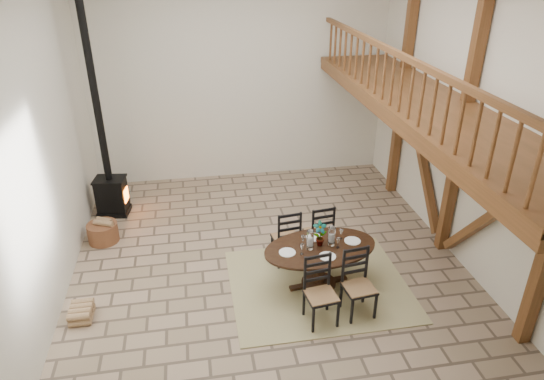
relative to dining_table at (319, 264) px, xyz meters
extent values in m
plane|color=#9A7E66|center=(-0.74, 0.74, -0.45)|extent=(8.00, 8.00, 0.00)
cube|color=beige|center=(-0.74, 4.74, 2.05)|extent=(7.00, 0.02, 5.00)
cube|color=beige|center=(-0.74, -3.26, 2.05)|extent=(7.00, 0.02, 5.00)
cube|color=beige|center=(-4.24, 0.74, 2.05)|extent=(0.02, 8.00, 5.00)
cube|color=beige|center=(2.76, 0.74, 2.05)|extent=(0.02, 8.00, 5.00)
cube|color=brown|center=(2.64, 0.74, 2.05)|extent=(0.18, 0.18, 5.00)
cube|color=brown|center=(2.64, 3.24, 2.05)|extent=(0.18, 0.18, 5.00)
cube|color=brown|center=(2.64, -0.51, 0.95)|extent=(0.14, 2.16, 2.54)
cube|color=brown|center=(2.64, 1.99, 0.95)|extent=(0.14, 2.16, 2.54)
cube|color=brown|center=(2.64, 0.74, 2.35)|extent=(0.20, 7.80, 0.20)
cube|color=brown|center=(1.96, 0.74, 2.40)|extent=(1.60, 7.80, 0.12)
cube|color=brown|center=(1.26, 0.74, 2.30)|extent=(0.18, 7.80, 0.22)
cube|color=brown|center=(1.26, 0.74, 3.30)|extent=(0.09, 7.60, 0.09)
cube|color=brown|center=(1.26, 0.74, 2.88)|extent=(0.06, 7.60, 0.86)
cube|color=tan|center=(0.00, 0.00, -0.44)|extent=(3.00, 2.50, 0.02)
ellipsoid|color=black|center=(0.00, 0.00, 0.32)|extent=(2.05, 1.39, 0.04)
cylinder|color=black|center=(0.00, 0.00, -0.07)|extent=(0.19, 0.19, 0.71)
cylinder|color=black|center=(0.00, 0.00, -0.40)|extent=(0.59, 0.59, 0.06)
cube|color=olive|center=(-0.21, -0.88, 0.06)|extent=(0.51, 0.50, 0.04)
cube|color=black|center=(-0.21, -0.88, -0.21)|extent=(0.49, 0.49, 0.48)
cube|color=black|center=(-0.23, -0.68, 0.35)|extent=(0.40, 0.09, 0.63)
cube|color=olive|center=(0.42, -0.80, 0.06)|extent=(0.51, 0.50, 0.04)
cube|color=black|center=(0.42, -0.80, -0.21)|extent=(0.49, 0.49, 0.48)
cube|color=black|center=(0.39, -0.60, 0.35)|extent=(0.40, 0.09, 0.63)
cube|color=olive|center=(-0.42, 0.80, 0.06)|extent=(0.51, 0.50, 0.04)
cube|color=black|center=(-0.42, 0.80, -0.21)|extent=(0.49, 0.49, 0.48)
cube|color=black|center=(-0.39, 0.60, 0.35)|extent=(0.40, 0.09, 0.63)
cube|color=olive|center=(0.21, 0.87, 0.06)|extent=(0.51, 0.50, 0.04)
cube|color=black|center=(0.21, 0.87, -0.21)|extent=(0.49, 0.49, 0.48)
cube|color=black|center=(0.23, 0.68, 0.35)|extent=(0.40, 0.09, 0.63)
cube|color=white|center=(0.00, 0.00, 0.35)|extent=(1.55, 0.92, 0.01)
cube|color=white|center=(0.00, 0.00, 0.43)|extent=(0.98, 0.43, 0.18)
cylinder|color=white|center=(-0.19, -0.02, 0.51)|extent=(0.12, 0.12, 0.34)
cylinder|color=white|center=(0.19, 0.02, 0.51)|extent=(0.12, 0.12, 0.34)
cylinder|color=white|center=(-0.19, -0.02, 0.42)|extent=(0.06, 0.06, 0.16)
cylinder|color=white|center=(0.19, 0.02, 0.42)|extent=(0.06, 0.06, 0.16)
imported|color=#4C723F|center=(-0.01, 0.05, 0.56)|extent=(0.25, 0.19, 0.44)
cube|color=black|center=(-3.74, 3.21, -0.40)|extent=(0.71, 0.59, 0.10)
cube|color=black|center=(-3.74, 3.21, 0.00)|extent=(0.66, 0.53, 0.70)
cube|color=#FF590C|center=(-3.44, 3.17, 0.00)|extent=(0.06, 0.28, 0.28)
cube|color=black|center=(-3.74, 3.21, 0.37)|extent=(0.70, 0.57, 0.04)
cylinder|color=black|center=(-3.74, 3.21, 2.47)|extent=(0.15, 0.15, 4.16)
cylinder|color=brown|center=(-3.82, 2.10, -0.26)|extent=(0.59, 0.59, 0.38)
cube|color=tan|center=(-3.82, 2.10, -0.02)|extent=(0.32, 0.32, 0.11)
cube|color=tan|center=(-3.87, -0.16, -0.33)|extent=(0.34, 0.47, 0.23)
camera|label=1|loc=(-1.95, -6.47, 4.80)|focal=32.00mm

